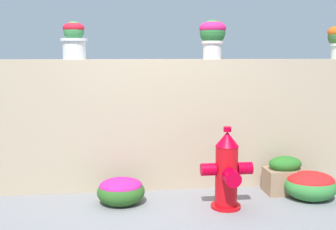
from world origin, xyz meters
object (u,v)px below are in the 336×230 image
at_px(potted_plant_2, 213,35).
at_px(planter_box, 285,176).
at_px(flower_bush_left, 121,190).
at_px(flower_bush_right, 311,184).
at_px(fire_hydrant, 227,172).
at_px(potted_plant_1, 74,39).

bearing_deg(potted_plant_2, planter_box, -25.04).
relative_size(flower_bush_left, planter_box, 1.14).
distance_m(flower_bush_left, flower_bush_right, 2.08).
distance_m(fire_hydrant, flower_bush_right, 1.03).
bearing_deg(planter_box, flower_bush_right, -47.21).
relative_size(fire_hydrant, flower_bush_right, 1.50).
height_order(flower_bush_right, planter_box, planter_box).
relative_size(potted_plant_1, planter_box, 0.95).
distance_m(potted_plant_2, flower_bush_right, 2.01).
bearing_deg(potted_plant_2, potted_plant_1, 179.13).
distance_m(potted_plant_1, flower_bush_right, 3.09).
height_order(fire_hydrant, flower_bush_left, fire_hydrant).
xyz_separation_m(flower_bush_left, planter_box, (1.87, 0.14, 0.05)).
xyz_separation_m(potted_plant_1, planter_box, (2.37, -0.39, -1.55)).
distance_m(potted_plant_1, potted_plant_2, 1.58).
bearing_deg(flower_bush_right, fire_hydrant, -170.50).
relative_size(flower_bush_right, planter_box, 1.28).
relative_size(potted_plant_1, potted_plant_2, 0.93).
bearing_deg(fire_hydrant, flower_bush_left, 166.85).
height_order(potted_plant_2, planter_box, potted_plant_2).
bearing_deg(fire_hydrant, potted_plant_1, 153.62).
bearing_deg(fire_hydrant, potted_plant_2, 90.00).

